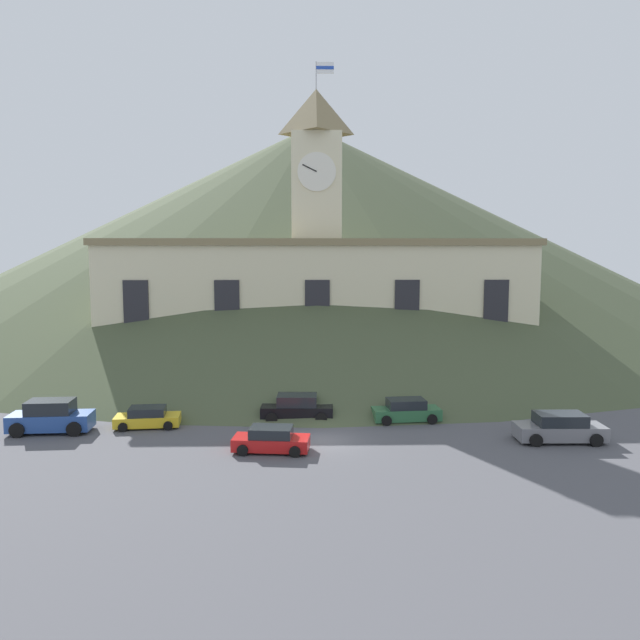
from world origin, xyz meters
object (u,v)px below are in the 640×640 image
at_px(car_red_sedan, 271,440).
at_px(car_gray_pickup, 560,428).
at_px(street_lamp_center, 151,350).
at_px(street_lamp_left, 468,345).
at_px(car_blue_van, 51,417).
at_px(street_lamp_right, 324,350).
at_px(car_black_suv, 297,409).
at_px(car_green_wagon, 406,411).
at_px(car_yellow_coupe, 148,418).
at_px(pedestrian, 239,386).

xyz_separation_m(car_red_sedan, car_gray_pickup, (17.54, 1.49, 0.14)).
xyz_separation_m(street_lamp_center, street_lamp_left, (26.79, 0.00, 0.34)).
relative_size(street_lamp_left, car_blue_van, 0.97).
bearing_deg(street_lamp_right, street_lamp_center, -180.00).
bearing_deg(street_lamp_right, car_red_sedan, -101.99).
height_order(street_lamp_center, street_lamp_left, street_lamp_left).
relative_size(street_lamp_left, car_red_sedan, 1.10).
bearing_deg(car_black_suv, car_green_wagon, -1.05).
relative_size(street_lamp_left, car_gray_pickup, 0.94).
height_order(street_lamp_right, car_gray_pickup, street_lamp_right).
bearing_deg(car_green_wagon, car_red_sedan, 29.88).
xyz_separation_m(street_lamp_left, car_red_sedan, (-15.87, -16.80, -2.98)).
height_order(car_green_wagon, car_yellow_coupe, car_green_wagon).
xyz_separation_m(car_red_sedan, pedestrian, (-3.29, 13.73, 0.26)).
xyz_separation_m(street_lamp_left, car_green_wagon, (-6.99, -10.54, -2.93)).
relative_size(street_lamp_center, car_red_sedan, 0.98).
distance_m(street_lamp_left, car_yellow_coupe, 27.08).
height_order(car_red_sedan, car_blue_van, car_blue_van).
height_order(car_red_sedan, car_yellow_coupe, car_red_sedan).
xyz_separation_m(car_gray_pickup, pedestrian, (-20.82, 12.24, 0.12)).
bearing_deg(car_red_sedan, car_green_wagon, 41.41).
height_order(car_red_sedan, car_gray_pickup, car_gray_pickup).
distance_m(street_lamp_right, car_green_wagon, 12.08).
bearing_deg(car_yellow_coupe, car_black_suv, -177.27).
bearing_deg(car_gray_pickup, pedestrian, -29.50).
xyz_separation_m(street_lamp_left, pedestrian, (-19.16, -3.07, -2.72)).
relative_size(street_lamp_right, car_red_sedan, 0.98).
height_order(car_red_sedan, car_black_suv, car_black_suv).
height_order(car_green_wagon, pedestrian, pedestrian).
relative_size(car_green_wagon, car_gray_pickup, 0.89).
bearing_deg(pedestrian, street_lamp_left, 21.42).
xyz_separation_m(street_lamp_left, car_yellow_coupe, (-24.32, -11.53, -3.03)).
bearing_deg(car_green_wagon, car_blue_van, -0.32).
bearing_deg(car_gray_pickup, car_red_sedan, 5.81).
bearing_deg(car_green_wagon, street_lamp_center, -33.34).
height_order(street_lamp_left, car_yellow_coupe, street_lamp_left).
relative_size(street_lamp_right, street_lamp_left, 0.89).
height_order(car_gray_pickup, car_yellow_coupe, car_gray_pickup).
bearing_deg(car_red_sedan, car_blue_van, 169.77).
bearing_deg(car_yellow_coupe, car_gray_pickup, 166.47).
xyz_separation_m(street_lamp_right, car_red_sedan, (-3.57, -16.80, -2.64)).
bearing_deg(car_black_suv, street_lamp_left, 37.03).
bearing_deg(car_gray_pickup, car_black_suv, -16.83).
distance_m(car_green_wagon, car_gray_pickup, 9.88).
xyz_separation_m(car_red_sedan, car_blue_van, (-14.35, 4.23, 0.29)).
bearing_deg(car_blue_van, car_black_suv, -174.41).
bearing_deg(street_lamp_right, car_black_suv, -101.92).
height_order(street_lamp_right, car_black_suv, street_lamp_right).
distance_m(car_green_wagon, car_red_sedan, 10.87).
bearing_deg(car_gray_pickup, street_lamp_right, -46.68).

